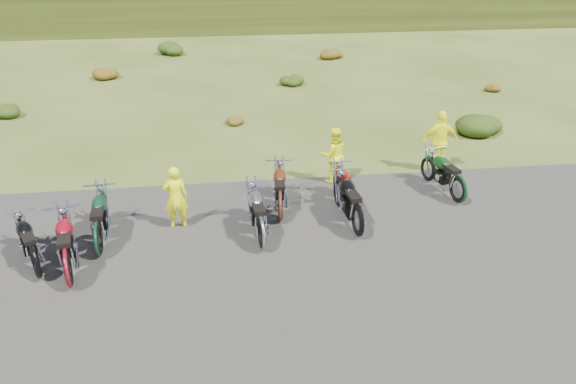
{
  "coord_description": "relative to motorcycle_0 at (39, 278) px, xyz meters",
  "views": [
    {
      "loc": [
        -0.95,
        -10.85,
        6.81
      ],
      "look_at": [
        0.68,
        1.59,
        0.77
      ],
      "focal_mm": 35.0,
      "sensor_mm": 36.0,
      "label": 1
    }
  ],
  "objects": [
    {
      "name": "motorcycle_0",
      "position": [
        0.0,
        0.0,
        0.0
      ],
      "size": [
        1.53,
        2.18,
        1.09
      ],
      "primitive_type": null,
      "rotation": [
        0.0,
        0.0,
        2.02
      ],
      "color": "black",
      "rests_on": "ground"
    },
    {
      "name": "gravel_pad",
      "position": [
        4.9,
        -1.69,
        0.0
      ],
      "size": [
        20.0,
        12.0,
        0.04
      ],
      "primitive_type": "cube",
      "color": "black",
      "rests_on": "ground"
    },
    {
      "name": "shrub_4",
      "position": [
        4.5,
        9.51,
        0.23
      ],
      "size": [
        0.77,
        0.77,
        0.45
      ],
      "primitive_type": "ellipsoid",
      "color": "#6C380D",
      "rests_on": "ground"
    },
    {
      "name": "ground",
      "position": [
        4.9,
        0.31,
        0.0
      ],
      "size": [
        300.0,
        300.0,
        0.0
      ],
      "primitive_type": "plane",
      "color": "#334115",
      "rests_on": "ground"
    },
    {
      "name": "motorcycle_4",
      "position": [
        5.38,
        1.85,
        0.0
      ],
      "size": [
        0.96,
        2.27,
        1.16
      ],
      "primitive_type": null,
      "rotation": [
        0.0,
        0.0,
        1.47
      ],
      "color": "#561D0E",
      "rests_on": "ground"
    },
    {
      "name": "motorcycle_1",
      "position": [
        0.74,
        -0.39,
        0.0
      ],
      "size": [
        1.26,
        2.44,
        1.22
      ],
      "primitive_type": null,
      "rotation": [
        0.0,
        0.0,
        1.79
      ],
      "color": "maroon",
      "rests_on": "ground"
    },
    {
      "name": "shrub_2",
      "position": [
        -1.3,
        16.91,
        0.38
      ],
      "size": [
        1.3,
        1.3,
        0.77
      ],
      "primitive_type": "ellipsoid",
      "color": "#6C380D",
      "rests_on": "ground"
    },
    {
      "name": "shrub_1",
      "position": [
        -4.2,
        11.61,
        0.31
      ],
      "size": [
        1.03,
        1.03,
        0.61
      ],
      "primitive_type": "ellipsoid",
      "color": "black",
      "rests_on": "ground"
    },
    {
      "name": "shrub_7",
      "position": [
        13.2,
        7.41,
        0.46
      ],
      "size": [
        1.56,
        1.56,
        0.92
      ],
      "primitive_type": "ellipsoid",
      "color": "black",
      "rests_on": "ground"
    },
    {
      "name": "motorcycle_3",
      "position": [
        4.8,
        0.55,
        0.0
      ],
      "size": [
        0.9,
        2.29,
        1.17
      ],
      "primitive_type": null,
      "rotation": [
        0.0,
        0.0,
        1.64
      ],
      "color": "#99999D",
      "rests_on": "ground"
    },
    {
      "name": "person_right_a",
      "position": [
        7.17,
        4.01,
        0.81
      ],
      "size": [
        0.86,
        0.71,
        1.63
      ],
      "primitive_type": "imported",
      "rotation": [
        0.0,
        0.0,
        3.27
      ],
      "color": "#EEF60C",
      "rests_on": "ground"
    },
    {
      "name": "motorcycle_5",
      "position": [
        7.12,
        0.86,
        0.0
      ],
      "size": [
        0.95,
        2.36,
        1.21
      ],
      "primitive_type": null,
      "rotation": [
        0.0,
        0.0,
        1.65
      ],
      "color": "black",
      "rests_on": "ground"
    },
    {
      "name": "person_middle",
      "position": [
        2.84,
        1.83,
        0.8
      ],
      "size": [
        0.63,
        0.45,
        1.6
      ],
      "primitive_type": "imported",
      "rotation": [
        0.0,
        0.0,
        3.26
      ],
      "color": "#EEF60C",
      "rests_on": "ground"
    },
    {
      "name": "shrub_3",
      "position": [
        1.6,
        22.21,
        0.46
      ],
      "size": [
        1.56,
        1.56,
        0.92
      ],
      "primitive_type": "ellipsoid",
      "color": "black",
      "rests_on": "ground"
    },
    {
      "name": "shrub_8",
      "position": [
        16.1,
        12.71,
        0.23
      ],
      "size": [
        0.77,
        0.77,
        0.45
      ],
      "primitive_type": "ellipsoid",
      "color": "#6C380D",
      "rests_on": "ground"
    },
    {
      "name": "motorcycle_6",
      "position": [
        7.16,
        1.74,
        0.0
      ],
      "size": [
        0.76,
        2.12,
        1.1
      ],
      "primitive_type": null,
      "rotation": [
        0.0,
        0.0,
        1.6
      ],
      "color": "maroon",
      "rests_on": "ground"
    },
    {
      "name": "shrub_6",
      "position": [
        10.3,
        20.11,
        0.38
      ],
      "size": [
        1.3,
        1.3,
        0.77
      ],
      "primitive_type": "ellipsoid",
      "color": "#6C380D",
      "rests_on": "ground"
    },
    {
      "name": "person_right_b",
      "position": [
        10.45,
        4.37,
        0.93
      ],
      "size": [
        1.1,
        0.48,
        1.86
      ],
      "primitive_type": "imported",
      "rotation": [
        0.0,
        0.0,
        3.12
      ],
      "color": "#EEF60C",
      "rests_on": "ground"
    },
    {
      "name": "motorcycle_7",
      "position": [
        10.19,
        2.24,
        0.0
      ],
      "size": [
        1.16,
        2.29,
        1.15
      ],
      "primitive_type": null,
      "rotation": [
        0.0,
        0.0,
        1.78
      ],
      "color": "#0E3313",
      "rests_on": "ground"
    },
    {
      "name": "shrub_5",
      "position": [
        7.4,
        14.81,
        0.31
      ],
      "size": [
        1.03,
        1.03,
        0.61
      ],
      "primitive_type": "ellipsoid",
      "color": "black",
      "rests_on": "ground"
    },
    {
      "name": "motorcycle_2",
      "position": [
        1.14,
        0.77,
        0.0
      ],
      "size": [
        0.91,
        2.32,
        1.19
      ],
      "primitive_type": null,
      "rotation": [
        0.0,
        0.0,
        1.64
      ],
      "color": "black",
      "rests_on": "ground"
    }
  ]
}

